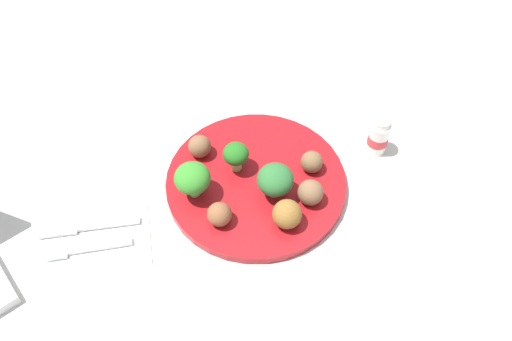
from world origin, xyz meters
TOP-DOWN VIEW (x-y plane):
  - ground_plane at (0.00, 0.00)m, footprint 4.00×4.00m
  - plate at (0.00, 0.00)m, footprint 0.28×0.28m
  - broccoli_floret_front_left at (-0.02, 0.04)m, footprint 0.05×0.05m
  - broccoli_floret_center at (0.10, 0.00)m, footprint 0.05×0.05m
  - broccoli_floret_mid_left at (0.02, -0.03)m, footprint 0.04×0.04m
  - meatball_back_left at (-0.02, 0.09)m, footprint 0.04×0.04m
  - meatball_center at (0.07, 0.06)m, footprint 0.04×0.04m
  - meatball_front_left at (-0.06, 0.06)m, footprint 0.04×0.04m
  - meatball_front_right at (-0.09, 0.01)m, footprint 0.03×0.03m
  - meatball_near_rim at (0.07, -0.07)m, footprint 0.04×0.04m
  - napkin at (0.26, 0.02)m, footprint 0.18×0.14m
  - fork at (0.27, 0.04)m, footprint 0.12×0.03m
  - knife at (0.26, 0.00)m, footprint 0.15×0.04m
  - yogurt_bottle at (-0.21, -0.01)m, footprint 0.03×0.03m

SIDE VIEW (x-z plane):
  - ground_plane at x=0.00m, z-range 0.00..0.00m
  - napkin at x=0.26m, z-range 0.00..0.01m
  - knife at x=0.26m, z-range 0.00..0.01m
  - fork at x=0.27m, z-range 0.00..0.01m
  - plate at x=0.00m, z-range 0.00..0.02m
  - yogurt_bottle at x=-0.21m, z-range 0.00..0.06m
  - meatball_front_right at x=-0.09m, z-range 0.02..0.05m
  - meatball_center at x=0.07m, z-range 0.02..0.05m
  - meatball_near_rim at x=0.07m, z-range 0.02..0.05m
  - meatball_front_left at x=-0.06m, z-range 0.02..0.05m
  - meatball_back_left at x=-0.02m, z-range 0.02..0.06m
  - broccoli_floret_mid_left at x=0.02m, z-range 0.02..0.07m
  - broccoli_floret_front_left at x=-0.02m, z-range 0.02..0.08m
  - broccoli_floret_center at x=0.10m, z-range 0.02..0.08m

